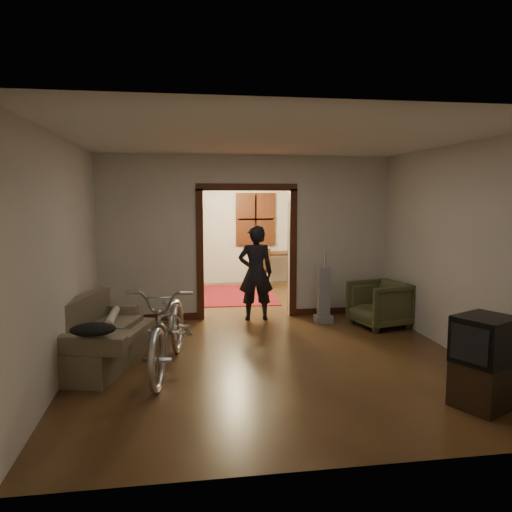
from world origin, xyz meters
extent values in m
cube|color=#3D2513|center=(0.00, 0.00, 0.00)|extent=(5.00, 8.50, 0.01)
cube|color=white|center=(0.00, 0.00, 2.80)|extent=(5.00, 8.50, 0.01)
cube|color=beige|center=(0.00, 4.25, 1.40)|extent=(5.00, 0.02, 2.80)
cube|color=beige|center=(-2.50, 0.00, 1.40)|extent=(0.02, 8.50, 2.80)
cube|color=beige|center=(2.50, 0.00, 1.40)|extent=(0.02, 8.50, 2.80)
cube|color=beige|center=(0.00, 0.75, 1.40)|extent=(5.00, 0.14, 2.80)
cube|color=#3D1B0D|center=(0.00, 0.75, 1.10)|extent=(1.74, 0.20, 2.32)
cube|color=black|center=(0.70, 4.21, 1.55)|extent=(0.98, 0.06, 1.28)
sphere|color=#FFE0A5|center=(0.00, 2.50, 2.35)|extent=(0.24, 0.24, 0.24)
cube|color=silver|center=(1.05, 0.68, 1.25)|extent=(0.08, 0.01, 0.12)
cube|color=brown|center=(-2.15, -1.40, 0.41)|extent=(1.28, 1.95, 0.83)
cylinder|color=beige|center=(-2.05, -1.10, 0.53)|extent=(0.11, 0.84, 0.11)
ellipsoid|color=black|center=(-2.10, -2.31, 0.68)|extent=(0.48, 0.36, 0.14)
imported|color=silver|center=(-1.30, -1.78, 0.54)|extent=(1.03, 2.16, 1.09)
imported|color=#484929|center=(2.03, -0.26, 0.37)|extent=(0.98, 0.96, 0.74)
cube|color=black|center=(1.82, -3.37, 0.24)|extent=(0.68, 0.66, 0.48)
cube|color=black|center=(1.82, -3.37, 0.70)|extent=(0.70, 0.67, 0.46)
cube|color=gray|center=(1.22, 0.15, 0.47)|extent=(0.33, 0.29, 0.95)
imported|color=black|center=(0.12, 0.51, 0.81)|extent=(0.61, 0.41, 1.62)
cube|color=maroon|center=(-0.03, 2.69, 0.01)|extent=(1.87, 2.39, 0.02)
cube|color=#252D1B|center=(-1.37, 3.93, 1.00)|extent=(1.10, 0.75, 2.01)
sphere|color=#1E5972|center=(-1.37, 3.93, 1.94)|extent=(0.30, 0.30, 0.30)
cube|color=#321D10|center=(1.27, 3.81, 0.38)|extent=(1.14, 0.80, 0.76)
cube|color=#321D10|center=(0.67, 3.39, 0.47)|extent=(0.49, 0.49, 0.93)
camera|label=1|loc=(-1.18, -7.77, 2.11)|focal=35.00mm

